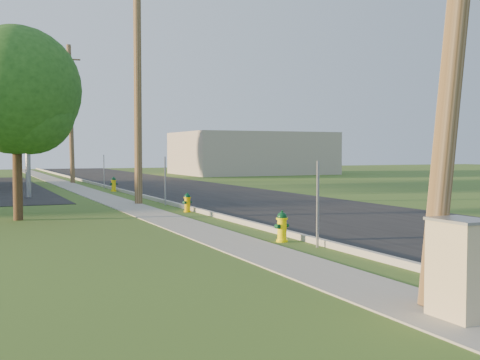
% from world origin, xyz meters
% --- Properties ---
extents(ground_plane, '(140.00, 140.00, 0.00)m').
position_xyz_m(ground_plane, '(0.00, 0.00, 0.00)').
color(ground_plane, '#3B5221').
rests_on(ground_plane, ground).
extents(road, '(8.00, 120.00, 0.02)m').
position_xyz_m(road, '(4.50, 10.00, 0.01)').
color(road, black).
rests_on(road, ground).
extents(curb, '(0.15, 120.00, 0.15)m').
position_xyz_m(curb, '(0.50, 10.00, 0.07)').
color(curb, '#A7A499').
rests_on(curb, ground).
extents(sidewalk, '(1.50, 120.00, 0.03)m').
position_xyz_m(sidewalk, '(-1.25, 10.00, 0.01)').
color(sidewalk, gray).
rests_on(sidewalk, ground).
extents(utility_pole_mid, '(1.40, 0.32, 9.80)m').
position_xyz_m(utility_pole_mid, '(-0.60, 17.00, 4.95)').
color(utility_pole_mid, brown).
rests_on(utility_pole_mid, ground).
extents(utility_pole_far, '(1.40, 0.32, 9.50)m').
position_xyz_m(utility_pole_far, '(-0.60, 35.00, 4.80)').
color(utility_pole_far, brown).
rests_on(utility_pole_far, ground).
extents(sign_post_near, '(0.05, 0.04, 2.00)m').
position_xyz_m(sign_post_near, '(0.25, 4.20, 1.00)').
color(sign_post_near, gray).
rests_on(sign_post_near, ground).
extents(sign_post_mid, '(0.05, 0.04, 2.00)m').
position_xyz_m(sign_post_mid, '(0.25, 16.00, 1.00)').
color(sign_post_mid, gray).
rests_on(sign_post_mid, ground).
extents(sign_post_far, '(0.05, 0.04, 2.00)m').
position_xyz_m(sign_post_far, '(0.25, 28.20, 1.00)').
color(sign_post_far, gray).
rests_on(sign_post_far, ground).
extents(price_pylon, '(0.34, 2.04, 6.85)m').
position_xyz_m(price_pylon, '(-4.50, 22.50, 5.43)').
color(price_pylon, gray).
rests_on(price_pylon, ground).
extents(distant_building, '(14.00, 10.00, 4.00)m').
position_xyz_m(distant_building, '(18.00, 45.00, 2.00)').
color(distant_building, '#A2978A').
rests_on(distant_building, ground).
extents(tree_verge, '(4.11, 4.11, 6.23)m').
position_xyz_m(tree_verge, '(-5.55, 12.82, 4.01)').
color(tree_verge, '#362012').
rests_on(tree_verge, ground).
extents(hydrant_near, '(0.40, 0.36, 0.77)m').
position_xyz_m(hydrant_near, '(-0.09, 5.29, 0.38)').
color(hydrant_near, '#FFE400').
rests_on(hydrant_near, ground).
extents(hydrant_mid, '(0.37, 0.33, 0.71)m').
position_xyz_m(hydrant_mid, '(0.17, 13.04, 0.35)').
color(hydrant_mid, '#EBB501').
rests_on(hydrant_mid, ground).
extents(hydrant_far, '(0.42, 0.37, 0.82)m').
position_xyz_m(hydrant_far, '(0.18, 25.31, 0.40)').
color(hydrant_far, yellow).
rests_on(hydrant_far, ground).
extents(utility_cabinet, '(0.60, 0.79, 1.34)m').
position_xyz_m(utility_cabinet, '(-1.19, -1.69, 0.67)').
color(utility_cabinet, tan).
rests_on(utility_cabinet, ground).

